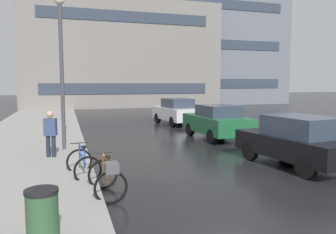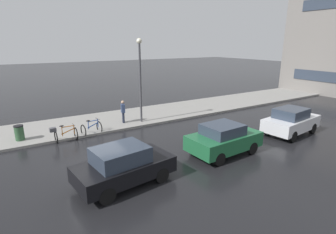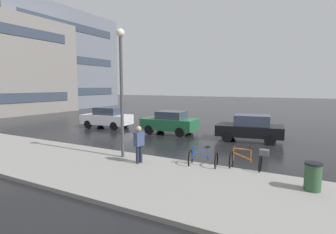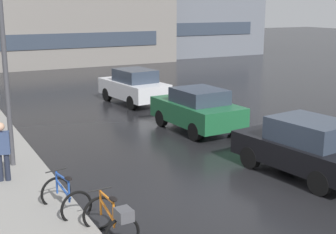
# 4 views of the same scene
# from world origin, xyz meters

# --- Properties ---
(ground_plane) EXTENTS (140.00, 140.00, 0.00)m
(ground_plane) POSITION_xyz_m (0.00, 0.00, 0.00)
(ground_plane) COLOR black
(bicycle_nearest) EXTENTS (0.80, 1.44, 1.01)m
(bicycle_nearest) POSITION_xyz_m (-3.46, -0.71, 0.51)
(bicycle_nearest) COLOR black
(bicycle_nearest) RESTS_ON ground
(bicycle_second) EXTENTS (0.92, 1.22, 0.96)m
(bicycle_second) POSITION_xyz_m (-3.92, 1.03, 0.41)
(bicycle_second) COLOR black
(bicycle_second) RESTS_ON ground
(car_black) EXTENTS (2.37, 4.10, 1.60)m
(car_black) POSITION_xyz_m (2.67, 0.47, 0.81)
(car_black) COLOR black
(car_black) RESTS_ON ground
(car_green) EXTENTS (2.12, 3.87, 1.60)m
(car_green) POSITION_xyz_m (2.53, 5.96, 0.81)
(car_green) COLOR #1E6038
(car_green) RESTS_ON ground
(car_white) EXTENTS (2.24, 4.11, 1.66)m
(car_white) POSITION_xyz_m (2.44, 11.65, 0.83)
(car_white) COLOR silver
(car_white) RESTS_ON ground
(pedestrian) EXTENTS (0.44, 0.32, 1.70)m
(pedestrian) POSITION_xyz_m (-4.84, 3.51, 0.96)
(pedestrian) COLOR #1E2333
(pedestrian) RESTS_ON ground
(streetlamp) EXTENTS (0.36, 0.36, 5.80)m
(streetlamp) POSITION_xyz_m (-4.42, 4.70, 3.63)
(streetlamp) COLOR #424247
(streetlamp) RESTS_ON ground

